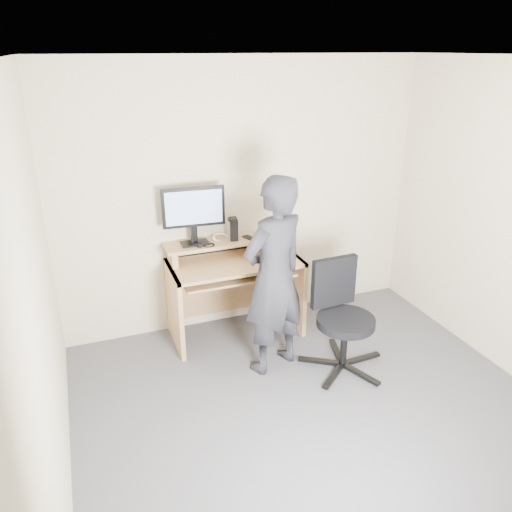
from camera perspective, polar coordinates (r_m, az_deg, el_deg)
ground at (r=3.87m, az=7.91°, el=-18.61°), size 3.50×3.50×0.00m
back_wall at (r=4.70m, az=-1.37°, el=6.72°), size 3.50×0.02×2.50m
ceiling at (r=2.92m, az=10.71°, el=21.49°), size 3.50×3.50×0.02m
desk at (r=4.69m, az=-2.70°, el=-2.51°), size 1.20×0.60×0.91m
monitor at (r=4.42m, az=-7.15°, el=5.17°), size 0.56×0.16×0.53m
external_drive at (r=4.58m, az=-2.59°, el=3.12°), size 0.09×0.14×0.20m
travel_mug at (r=4.59m, az=-2.74°, el=3.02°), size 0.10×0.10×0.18m
smartphone at (r=4.63m, az=-0.81°, el=2.13°), size 0.11×0.15×0.01m
charger at (r=4.44m, az=-6.42°, el=1.22°), size 0.05×0.04×0.03m
headphones at (r=4.63m, az=-4.02°, el=2.12°), size 0.18×0.18×0.06m
keyboard at (r=4.51m, az=-1.53°, el=-1.93°), size 0.47×0.20×0.03m
mouse at (r=4.56m, az=2.18°, el=-0.22°), size 0.11×0.08×0.04m
office_chair at (r=4.24m, az=9.72°, el=-6.39°), size 0.71×0.73×0.92m
person at (r=4.02m, az=2.05°, el=-2.41°), size 0.71×0.59×1.68m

